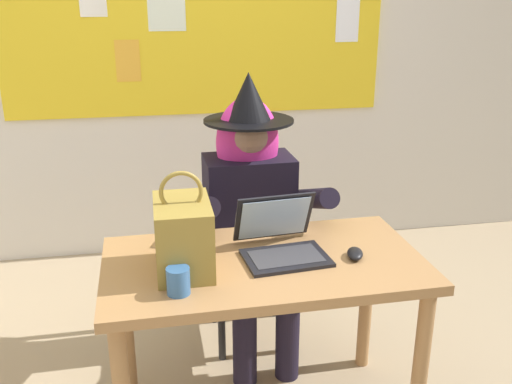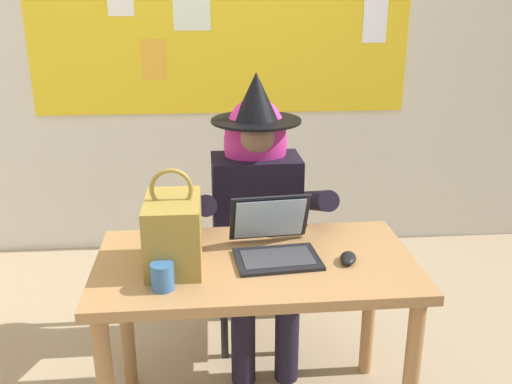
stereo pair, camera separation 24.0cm
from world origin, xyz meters
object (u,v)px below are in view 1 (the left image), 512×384
object	(u,v)px
handbag	(183,235)
computer_mouse	(355,253)
chair_at_desk	(247,242)
laptop	(281,242)
desk_main	(264,285)
person_costumed	(252,200)
coffee_mug	(178,281)

from	to	relation	value
handbag	computer_mouse	bearing A→B (deg)	-2.19
chair_at_desk	laptop	size ratio (longest dim) A/B	2.60
laptop	handbag	world-z (taller)	handbag
desk_main	handbag	size ratio (longest dim) A/B	3.24
chair_at_desk	laptop	bearing A→B (deg)	1.98
handbag	desk_main	bearing A→B (deg)	3.71
person_costumed	handbag	world-z (taller)	person_costumed
chair_at_desk	computer_mouse	bearing A→B (deg)	21.60
desk_main	coffee_mug	size ratio (longest dim) A/B	12.90
laptop	handbag	distance (m)	0.39
laptop	coffee_mug	world-z (taller)	laptop
laptop	chair_at_desk	bearing A→B (deg)	86.60
handbag	laptop	bearing A→B (deg)	9.31
person_costumed	handbag	size ratio (longest dim) A/B	3.61
desk_main	chair_at_desk	size ratio (longest dim) A/B	1.36
chair_at_desk	laptop	world-z (taller)	laptop
laptop	coffee_mug	size ratio (longest dim) A/B	3.63
handbag	coffee_mug	world-z (taller)	handbag
computer_mouse	desk_main	bearing A→B (deg)	-170.25
person_costumed	computer_mouse	size ratio (longest dim) A/B	13.12
chair_at_desk	computer_mouse	size ratio (longest dim) A/B	8.64
desk_main	coffee_mug	bearing A→B (deg)	-149.29
person_costumed	coffee_mug	xyz separation A→B (m)	(-0.39, -0.77, 0.01)
person_costumed	laptop	xyz separation A→B (m)	(0.02, -0.53, 0.02)
laptop	handbag	bearing A→B (deg)	-176.28
chair_at_desk	coffee_mug	bearing A→B (deg)	-23.65
computer_mouse	coffee_mug	xyz separation A→B (m)	(-0.68, -0.15, 0.03)
computer_mouse	chair_at_desk	bearing A→B (deg)	128.89
desk_main	coffee_mug	world-z (taller)	coffee_mug
desk_main	chair_at_desk	world-z (taller)	chair_at_desk
chair_at_desk	computer_mouse	xyz separation A→B (m)	(0.29, -0.74, 0.26)
desk_main	person_costumed	bearing A→B (deg)	84.58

